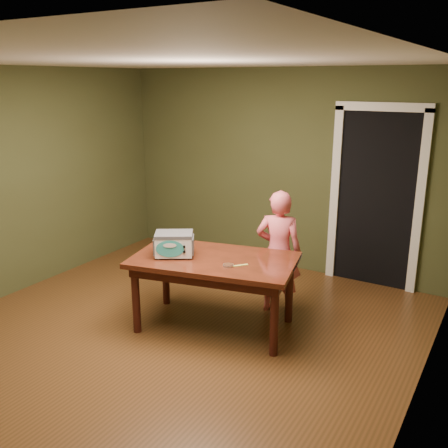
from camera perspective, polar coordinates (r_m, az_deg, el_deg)
name	(u,v)px	position (r m, az deg, el deg)	size (l,w,h in m)	color
floor	(164,341)	(5.01, -6.83, -13.15)	(5.00, 5.00, 0.00)	brown
room_shell	(158,167)	(4.44, -7.56, 6.45)	(4.52, 5.02, 2.61)	#404625
doorway	(382,196)	(6.51, 17.60, 3.10)	(1.10, 0.66, 2.25)	black
dining_table	(214,267)	(4.98, -1.14, -4.96)	(1.76, 1.23, 0.75)	#3C190D
toy_oven	(174,243)	(4.98, -5.74, -2.21)	(0.46, 0.42, 0.24)	#4C4F54
baking_pan	(228,265)	(4.72, 0.49, -4.74)	(0.10, 0.10, 0.02)	silver
spatula	(239,266)	(4.73, 1.74, -4.77)	(0.18, 0.03, 0.01)	#D1CF5B
child	(279,252)	(5.36, 6.26, -3.21)	(0.49, 0.32, 1.35)	#F0626F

